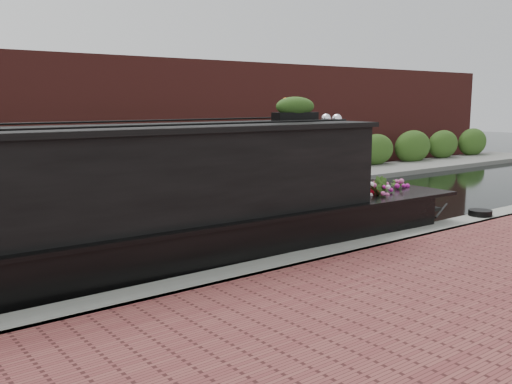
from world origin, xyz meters
TOP-DOWN VIEW (x-y plane):
  - ground at (0.00, 0.00)m, footprint 80.00×80.00m
  - near_bank_coping at (0.00, -3.30)m, footprint 40.00×0.60m
  - far_bank_path at (0.00, 4.20)m, footprint 40.00×2.40m
  - far_hedge at (0.00, 5.10)m, footprint 40.00×1.10m
  - far_brick_wall at (0.00, 7.20)m, footprint 40.00×1.00m
  - narrowboat at (-2.84, -1.83)m, footprint 12.56×2.66m
  - rope_fender at (3.96, -1.83)m, footprint 0.35×0.37m
  - coiled_mooring_rope at (4.52, -3.23)m, footprint 0.48×0.48m

SIDE VIEW (x-z plane):
  - ground at x=0.00m, z-range 0.00..0.00m
  - near_bank_coping at x=0.00m, z-range -0.25..0.25m
  - far_bank_path at x=0.00m, z-range -0.17..0.17m
  - far_hedge at x=0.00m, z-range -1.40..1.40m
  - far_brick_wall at x=0.00m, z-range -4.00..4.00m
  - rope_fender at x=3.96m, z-range 0.00..0.35m
  - coiled_mooring_rope at x=4.52m, z-range 0.25..0.37m
  - narrowboat at x=-2.84m, z-range -0.60..2.34m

